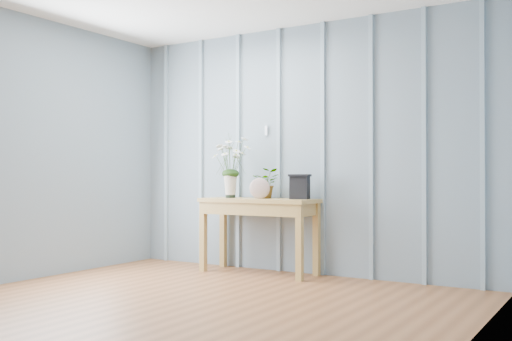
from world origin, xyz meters
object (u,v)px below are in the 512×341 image
Objects in this scene: daisy_vase at (230,159)px; felt_disc_vessel at (260,188)px; carved_box at (300,186)px; sideboard at (259,210)px.

daisy_vase is 0.48m from felt_disc_vessel.
daisy_vase is 3.13× the size of felt_disc_vessel.
carved_box is at bearing 4.67° from daisy_vase.
daisy_vase is at bearing 153.07° from felt_disc_vessel.
sideboard is 5.81× the size of felt_disc_vessel.
felt_disc_vessel is at bearing -50.73° from sideboard.
daisy_vase reaches higher than sideboard.
felt_disc_vessel is 0.85× the size of carved_box.
felt_disc_vessel is 0.41m from carved_box.
sideboard is 4.96× the size of carved_box.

